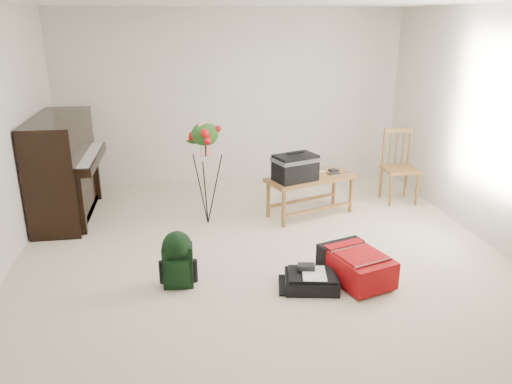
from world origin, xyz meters
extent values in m
cube|color=beige|center=(0.00, 0.00, 0.00)|extent=(5.00, 5.50, 0.01)
cube|color=silver|center=(0.00, 2.75, 1.25)|extent=(5.00, 0.04, 2.50)
cube|color=silver|center=(2.50, 0.00, 1.25)|extent=(0.04, 5.50, 2.50)
cube|color=black|center=(-2.20, 1.60, 0.62)|extent=(0.55, 1.50, 1.25)
cube|color=black|center=(-1.90, 1.60, 0.73)|extent=(0.28, 1.30, 0.10)
cube|color=white|center=(-1.90, 1.60, 0.78)|extent=(0.22, 1.20, 0.02)
cube|color=black|center=(-2.15, 1.60, 0.05)|extent=(0.45, 1.30, 0.10)
cube|color=brown|center=(0.80, 1.18, 0.48)|extent=(1.20, 0.80, 0.04)
cylinder|color=brown|center=(0.29, 1.00, 0.23)|extent=(0.05, 0.05, 0.46)
cylinder|color=brown|center=(0.29, 1.36, 0.23)|extent=(0.05, 0.05, 0.46)
cylinder|color=brown|center=(1.30, 1.00, 0.23)|extent=(0.05, 0.05, 0.46)
cylinder|color=brown|center=(1.30, 1.36, 0.23)|extent=(0.05, 0.05, 0.46)
cube|color=brown|center=(2.09, 1.47, 0.45)|extent=(0.43, 0.43, 0.04)
cylinder|color=brown|center=(1.91, 1.29, 0.21)|extent=(0.04, 0.04, 0.43)
cylinder|color=brown|center=(1.91, 1.65, 0.21)|extent=(0.04, 0.04, 0.43)
cylinder|color=brown|center=(2.27, 1.29, 0.21)|extent=(0.04, 0.04, 0.43)
cylinder|color=brown|center=(2.27, 1.65, 0.21)|extent=(0.04, 0.04, 0.43)
cube|color=brown|center=(2.09, 1.65, 0.94)|extent=(0.38, 0.05, 0.06)
cylinder|color=brown|center=(1.91, 1.65, 0.70)|extent=(0.04, 0.04, 0.52)
cylinder|color=brown|center=(2.27, 1.65, 0.70)|extent=(0.04, 0.04, 0.52)
cube|color=#AC0717|center=(0.79, -0.52, 0.15)|extent=(0.63, 0.77, 0.26)
cube|color=black|center=(0.79, -0.26, 0.15)|extent=(0.49, 0.29, 0.28)
cube|color=#AC0717|center=(0.79, -0.57, 0.29)|extent=(0.50, 0.49, 0.02)
cube|color=silver|center=(0.79, -0.76, 0.29)|extent=(0.40, 0.14, 0.01)
cube|color=black|center=(0.35, -0.58, 0.06)|extent=(0.55, 0.47, 0.12)
cube|color=black|center=(0.35, -0.58, 0.13)|extent=(0.48, 0.40, 0.03)
cube|color=white|center=(0.37, -0.60, 0.15)|extent=(0.26, 0.32, 0.01)
cube|color=black|center=(0.30, -0.53, 0.18)|extent=(0.17, 0.12, 0.05)
cube|color=black|center=(-0.85, -0.36, 0.20)|extent=(0.28, 0.18, 0.41)
cube|color=black|center=(-0.85, -0.46, 0.18)|extent=(0.22, 0.06, 0.24)
sphere|color=black|center=(-0.85, -0.36, 0.41)|extent=(0.26, 0.26, 0.26)
cube|color=black|center=(-0.92, -0.27, 0.20)|extent=(0.04, 0.03, 0.36)
cube|color=black|center=(-0.79, -0.27, 0.20)|extent=(0.04, 0.03, 0.36)
cylinder|color=black|center=(-0.49, 1.10, 1.00)|extent=(0.01, 0.01, 0.33)
ellipsoid|color=#215119|center=(-0.49, 1.10, 1.10)|extent=(0.31, 0.22, 0.29)
cube|color=red|center=(-0.49, 1.08, 1.20)|extent=(0.16, 0.09, 0.09)
camera|label=1|loc=(-0.78, -4.50, 2.33)|focal=35.00mm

